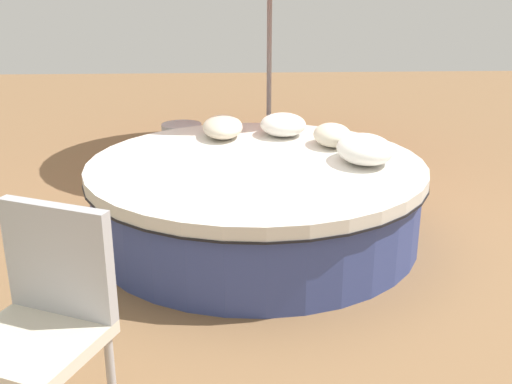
# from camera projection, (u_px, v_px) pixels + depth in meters

# --- Properties ---
(ground_plane) EXTENTS (16.00, 16.00, 0.00)m
(ground_plane) POSITION_uv_depth(u_px,v_px,m) (256.00, 236.00, 4.64)
(ground_plane) COLOR olive
(round_bed) EXTENTS (2.45, 2.45, 0.59)m
(round_bed) POSITION_uv_depth(u_px,v_px,m) (256.00, 198.00, 4.53)
(round_bed) COLOR #38478C
(round_bed) RESTS_ON ground_plane
(throw_pillow_0) EXTENTS (0.53, 0.40, 0.20)m
(throw_pillow_0) POSITION_uv_depth(u_px,v_px,m) (365.00, 149.00, 4.39)
(throw_pillow_0) COLOR white
(throw_pillow_0) RESTS_ON round_bed
(throw_pillow_1) EXTENTS (0.42, 0.30, 0.17)m
(throw_pillow_1) POSITION_uv_depth(u_px,v_px,m) (332.00, 135.00, 4.82)
(throw_pillow_1) COLOR beige
(throw_pillow_1) RESTS_ON round_bed
(throw_pillow_2) EXTENTS (0.44, 0.38, 0.18)m
(throw_pillow_2) POSITION_uv_depth(u_px,v_px,m) (283.00, 125.00, 5.13)
(throw_pillow_2) COLOR white
(throw_pillow_2) RESTS_ON round_bed
(throw_pillow_3) EXTENTS (0.55, 0.33, 0.16)m
(throw_pillow_3) POSITION_uv_depth(u_px,v_px,m) (223.00, 127.00, 5.09)
(throw_pillow_3) COLOR beige
(throw_pillow_3) RESTS_ON round_bed
(patio_chair) EXTENTS (0.67, 0.68, 0.98)m
(patio_chair) POSITION_uv_depth(u_px,v_px,m) (44.00, 308.00, 2.55)
(patio_chair) COLOR #B7B7BC
(patio_chair) RESTS_ON ground_plane
(side_table) EXTENTS (0.40, 0.40, 0.46)m
(side_table) POSITION_uv_depth(u_px,v_px,m) (182.00, 147.00, 6.14)
(side_table) COLOR #B7B7BC
(side_table) RESTS_ON ground_plane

